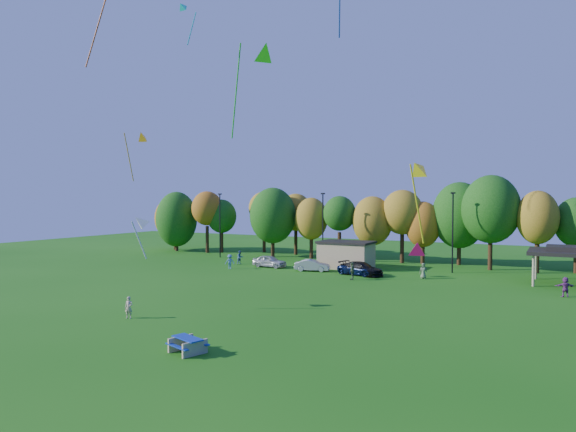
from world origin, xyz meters
The scene contains 22 objects.
ground centered at (0.00, 0.00, 0.00)m, with size 160.00×160.00×0.00m, color #19600F.
tree_line centered at (-1.03, 45.51, 5.91)m, with size 93.57×10.55×11.15m.
lamp_posts centered at (2.00, 40.00, 4.90)m, with size 64.50×0.25×9.09m.
utility_building centered at (-10.00, 38.00, 1.64)m, with size 6.30×4.30×3.25m.
pavilion centered at (14.00, 37.00, 3.23)m, with size 8.20×6.20×3.77m.
picnic_table centered at (-5.02, 2.32, 0.49)m, with size 2.34×2.12×0.84m.
kite_flyer centered at (-13.82, 6.68, 0.76)m, with size 0.56×0.36×1.52m, color #C3A392.
car_a centered at (-18.56, 34.35, 0.73)m, with size 1.72×4.28×1.46m, color #BABABA.
car_b centered at (-12.50, 33.75, 0.67)m, with size 1.41×4.04×1.33m, color #A5A5AA.
car_c centered at (-6.69, 33.49, 0.66)m, with size 2.19×4.75×1.32m, color #0B1A45.
car_d centered at (-6.38, 33.36, 0.73)m, with size 2.05×5.04×1.46m, color black.
far_person_1 centered at (-21.94, 30.77, 0.86)m, with size 1.11×0.64×1.72m, color #527CB4.
far_person_2 centered at (-23.22, 34.90, 0.87)m, with size 0.84×0.66×1.74m, color #486CA0.
far_person_3 centered at (13.17, 29.97, 0.86)m, with size 1.59×0.51×1.72m, color #7F3683.
far_person_4 centered at (-6.13, 29.94, 0.92)m, with size 1.08×0.45×1.84m, color #526D43.
far_person_5 centered at (0.10, 34.33, 0.81)m, with size 0.79×0.51×1.61m, color #678057.
kite_0 centered at (-25.16, 19.80, 14.67)m, with size 1.51×3.21×5.37m.
kite_2 centered at (-21.62, 22.44, 27.91)m, with size 1.03×2.59×4.36m.
kite_6 centered at (-7.08, 13.84, 19.39)m, with size 3.95×3.52×7.55m.
kite_7 centered at (-15.52, 9.56, 6.60)m, with size 1.89×2.07×3.52m.
kite_12 centered at (4.90, 12.38, 10.22)m, with size 1.52×3.25×5.41m.
kite_13 centered at (6.60, 5.60, 6.02)m, with size 1.27×1.47×1.26m.
Camera 1 is at (12.86, -19.45, 8.42)m, focal length 32.00 mm.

